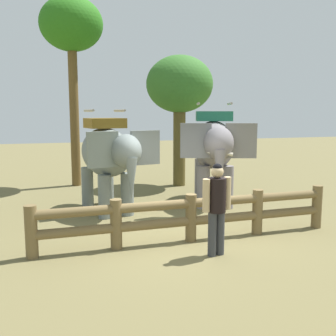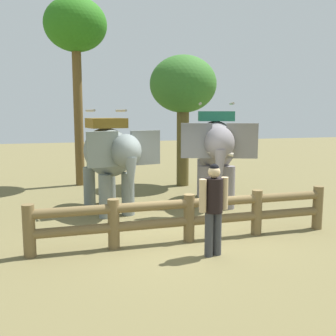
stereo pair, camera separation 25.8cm
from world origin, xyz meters
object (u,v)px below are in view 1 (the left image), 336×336
elephant_center (214,147)px  tourist_woman_in_black (217,203)px  elephant_near_left (108,155)px  tree_far_left (71,29)px  tree_back_center (180,87)px  log_fence (191,214)px

elephant_center → tourist_woman_in_black: size_ratio=2.02×
tourist_woman_in_black → elephant_center: bearing=66.7°
elephant_near_left → tree_far_left: bearing=97.4°
elephant_center → tree_far_left: tree_far_left is taller
elephant_center → tree_far_left: bearing=131.3°
elephant_center → tree_far_left: (-3.84, 4.37, 4.10)m
elephant_near_left → tree_back_center: 5.08m
tourist_woman_in_black → tree_far_left: size_ratio=0.26×
elephant_near_left → tree_back_center: tree_back_center is taller
elephant_near_left → elephant_center: (3.26, 0.09, 0.12)m
tree_far_left → elephant_center: bearing=-48.7°
log_fence → tourist_woman_in_black: bearing=-79.7°
elephant_near_left → log_fence: bearing=-66.9°
tree_far_left → tree_back_center: bearing=-17.1°
elephant_near_left → tourist_woman_in_black: 4.34m
tree_back_center → log_fence: bearing=-106.9°
log_fence → tree_back_center: tree_back_center is taller
elephant_near_left → elephant_center: 3.27m
log_fence → elephant_near_left: 3.51m
tree_back_center → elephant_center: bearing=-89.7°
log_fence → tree_back_center: 7.36m
log_fence → elephant_near_left: size_ratio=1.99×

